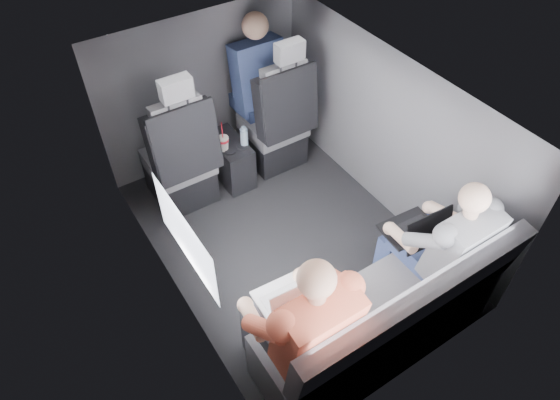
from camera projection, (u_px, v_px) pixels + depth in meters
floor at (286, 241)px, 3.91m from camera, size 2.60×2.60×0.00m
ceiling at (289, 94)px, 2.95m from camera, size 2.60×2.60×0.00m
panel_left at (166, 232)px, 3.08m from camera, size 0.02×2.60×1.35m
panel_right at (386, 134)px, 3.77m from camera, size 0.02×2.60×1.35m
panel_front at (202, 90)px, 4.19m from camera, size 1.80×0.02×1.35m
panel_back at (422, 317)px, 2.66m from camera, size 1.80×0.02×1.35m
side_window at (185, 238)px, 2.76m from camera, size 0.02×0.75×0.42m
seatbelt at (288, 96)px, 3.91m from camera, size 0.35×0.11×0.59m
front_seat_left at (181, 164)px, 3.95m from camera, size 0.52×0.58×1.26m
front_seat_right at (277, 126)px, 4.29m from camera, size 0.52×0.58×1.26m
center_console at (230, 160)px, 4.28m from camera, size 0.24×0.48×0.41m
rear_bench at (382, 320)px, 3.06m from camera, size 1.60×0.57×0.92m
soda_cup at (223, 143)px, 4.02m from camera, size 0.09×0.09×0.27m
water_bottle at (244, 137)px, 4.06m from camera, size 0.06×0.06×0.18m
laptop_white at (288, 298)px, 2.80m from camera, size 0.33×0.31×0.23m
laptop_black at (416, 229)px, 3.15m from camera, size 0.37×0.34×0.25m
passenger_rear_left at (300, 324)px, 2.67m from camera, size 0.53×0.64×1.27m
passenger_rear_right at (440, 244)px, 3.08m from camera, size 0.49×0.61×1.20m
passenger_front_right at (257, 77)px, 4.17m from camera, size 0.43×0.43×0.89m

